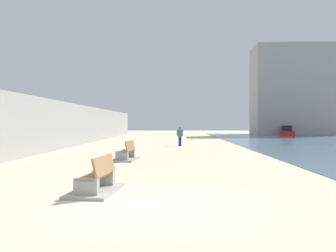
# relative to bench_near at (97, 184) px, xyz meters

# --- Properties ---
(ground_plane) EXTENTS (120.00, 120.00, 0.00)m
(ground_plane) POSITION_rel_bench_near_xyz_m (1.27, 16.74, -0.23)
(ground_plane) COLOR beige
(seawall) EXTENTS (0.80, 64.00, 3.37)m
(seawall) POSITION_rel_bench_near_xyz_m (-6.23, 16.74, 1.45)
(seawall) COLOR #9E9E99
(seawall) RESTS_ON ground
(bench_near) EXTENTS (1.30, 2.20, 0.98)m
(bench_near) POSITION_rel_bench_near_xyz_m (0.00, 0.00, 0.00)
(bench_near) COLOR #9E9E99
(bench_near) RESTS_ON ground
(bench_far) EXTENTS (1.32, 2.21, 0.98)m
(bench_far) POSITION_rel_bench_near_xyz_m (-0.36, 8.16, 0.00)
(bench_far) COLOR #9E9E99
(bench_far) RESTS_ON ground
(person_walking) EXTENTS (0.49, 0.29, 1.55)m
(person_walking) POSITION_rel_bench_near_xyz_m (2.44, 18.86, 0.66)
(person_walking) COLOR navy
(person_walking) RESTS_ON ground
(boat_distant) EXTENTS (3.15, 7.74, 6.66)m
(boat_distant) POSITION_rel_bench_near_xyz_m (17.92, 41.76, 0.36)
(boat_distant) COLOR red
(boat_distant) RESTS_ON water_bay
(harbor_building) EXTENTS (12.00, 6.00, 13.49)m
(harbor_building) POSITION_rel_bench_near_xyz_m (19.95, 44.74, 6.51)
(harbor_building) COLOR #9E9E99
(harbor_building) RESTS_ON ground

